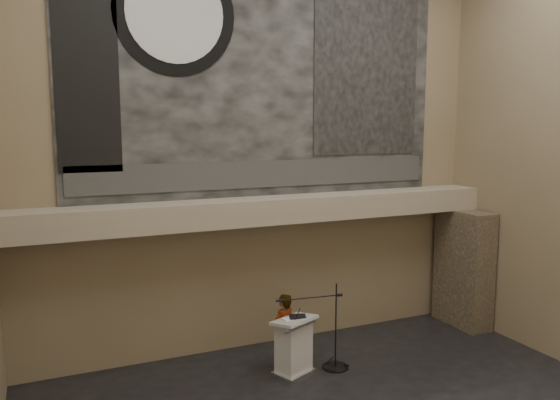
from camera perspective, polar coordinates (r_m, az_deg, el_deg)
name	(u,v)px	position (r m, az deg, el deg)	size (l,w,h in m)	color
wall_back	(264,145)	(11.26, -1.65, 5.81)	(10.00, 0.02, 8.50)	#7C6B4E
soffit	(272,210)	(11.01, -0.84, -1.03)	(10.00, 0.80, 0.50)	gray
sprinkler_left	(196,230)	(10.50, -8.80, -3.11)	(0.04, 0.04, 0.06)	#B2893D
sprinkler_right	(354,217)	(11.88, 7.73, -1.82)	(0.04, 0.04, 0.06)	#B2893D
banner	(265,72)	(11.27, -1.62, 13.19)	(8.00, 0.05, 5.00)	black
banner_text_strip	(266,174)	(11.23, -1.51, 2.74)	(7.76, 0.02, 0.55)	#2E2E2E
banner_clock_rim	(175,13)	(10.83, -10.91, 18.63)	(2.30, 2.30, 0.02)	black
banner_clock_face	(175,13)	(10.81, -10.88, 18.65)	(1.84, 1.84, 0.02)	silver
banner_building_print	(367,72)	(12.35, 9.09, 13.10)	(2.60, 0.02, 3.60)	black
banner_brick_print	(87,82)	(10.41, -19.50, 11.54)	(1.10, 0.02, 3.20)	black
stone_pier	(463,268)	(13.48, 18.63, -6.74)	(0.60, 1.40, 2.70)	#403527
lectern	(294,346)	(10.53, 1.44, -15.04)	(0.94, 0.82, 1.14)	silver
binder	(298,317)	(10.36, 1.85, -12.09)	(0.31, 0.24, 0.04)	black
papers	(291,320)	(10.25, 1.19, -12.40)	(0.23, 0.32, 0.01)	white
speaker_person	(283,331)	(10.76, 0.36, -13.52)	(0.53, 0.35, 1.46)	white
mic_stand	(333,356)	(10.96, 5.61, -15.88)	(1.43, 0.52, 1.67)	black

